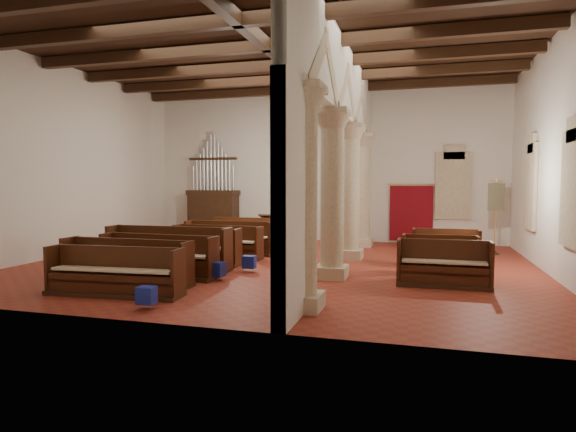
# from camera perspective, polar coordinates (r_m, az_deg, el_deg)

# --- Properties ---
(floor) EXTENTS (14.00, 14.00, 0.00)m
(floor) POSITION_cam_1_polar(r_m,az_deg,el_deg) (13.72, -1.12, -5.76)
(floor) COLOR maroon
(floor) RESTS_ON ground
(ceiling) EXTENTS (14.00, 14.00, 0.00)m
(ceiling) POSITION_cam_1_polar(r_m,az_deg,el_deg) (14.01, -1.15, 19.21)
(ceiling) COLOR black
(ceiling) RESTS_ON wall_back
(wall_back) EXTENTS (14.00, 0.02, 6.00)m
(wall_back) POSITION_cam_1_polar(r_m,az_deg,el_deg) (19.35, 4.02, 5.99)
(wall_back) COLOR silver
(wall_back) RESTS_ON floor
(wall_front) EXTENTS (14.00, 0.02, 6.00)m
(wall_front) POSITION_cam_1_polar(r_m,az_deg,el_deg) (7.99, -13.80, 8.71)
(wall_front) COLOR silver
(wall_front) RESTS_ON floor
(wall_left) EXTENTS (0.02, 12.00, 6.00)m
(wall_left) POSITION_cam_1_polar(r_m,az_deg,el_deg) (16.93, -24.58, 5.92)
(wall_left) COLOR silver
(wall_left) RESTS_ON floor
(wall_right) EXTENTS (0.02, 12.00, 6.00)m
(wall_right) POSITION_cam_1_polar(r_m,az_deg,el_deg) (13.33, 29.27, 6.39)
(wall_right) COLOR silver
(wall_right) RESTS_ON floor
(ceiling_beams) EXTENTS (13.80, 11.80, 0.30)m
(ceiling_beams) POSITION_cam_1_polar(r_m,az_deg,el_deg) (13.96, -1.15, 18.49)
(ceiling_beams) COLOR #372211
(ceiling_beams) RESTS_ON wall_back
(arcade) EXTENTS (0.90, 11.90, 6.00)m
(arcade) POSITION_cam_1_polar(r_m,az_deg,el_deg) (13.17, 6.48, 9.36)
(arcade) COLOR beige
(arcade) RESTS_ON floor
(window_right_a) EXTENTS (0.03, 1.00, 2.20)m
(window_right_a) POSITION_cam_1_polar(r_m,az_deg,el_deg) (11.85, 30.74, 2.82)
(window_right_a) COLOR #35775F
(window_right_a) RESTS_ON wall_right
(window_right_b) EXTENTS (0.03, 1.00, 2.20)m
(window_right_b) POSITION_cam_1_polar(r_m,az_deg,el_deg) (15.75, 26.96, 3.11)
(window_right_b) COLOR #35775F
(window_right_b) RESTS_ON wall_right
(window_back) EXTENTS (1.00, 0.03, 2.20)m
(window_back) POSITION_cam_1_polar(r_m,az_deg,el_deg) (18.96, 19.00, 3.41)
(window_back) COLOR #35775F
(window_back) RESTS_ON wall_back
(pipe_organ) EXTENTS (2.10, 0.85, 4.40)m
(pipe_organ) POSITION_cam_1_polar(r_m,az_deg,el_deg) (20.29, -8.84, 1.26)
(pipe_organ) COLOR #372211
(pipe_organ) RESTS_ON floor
(lectern) EXTENTS (0.50, 0.52, 1.13)m
(lectern) POSITION_cam_1_polar(r_m,az_deg,el_deg) (18.42, -2.59, -1.79)
(lectern) COLOR #321E10
(lectern) RESTS_ON floor
(dossal_curtain) EXTENTS (1.80, 0.07, 2.17)m
(dossal_curtain) POSITION_cam_1_polar(r_m,az_deg,el_deg) (18.90, 14.40, 0.36)
(dossal_curtain) COLOR maroon
(dossal_curtain) RESTS_ON floor
(processional_banner) EXTENTS (0.53, 0.68, 2.48)m
(processional_banner) POSITION_cam_1_polar(r_m,az_deg,el_deg) (16.93, 23.33, -1.46)
(processional_banner) COLOR #372211
(processional_banner) RESTS_ON floor
(hymnal_box_a) EXTENTS (0.33, 0.27, 0.32)m
(hymnal_box_a) POSITION_cam_1_polar(r_m,az_deg,el_deg) (9.32, -16.42, -8.99)
(hymnal_box_a) COLOR navy
(hymnal_box_a) RESTS_ON floor
(hymnal_box_b) EXTENTS (0.38, 0.33, 0.34)m
(hymnal_box_b) POSITION_cam_1_polar(r_m,az_deg,el_deg) (11.63, -8.39, -6.24)
(hymnal_box_b) COLOR navy
(hymnal_box_b) RESTS_ON floor
(hymnal_box_c) EXTENTS (0.33, 0.27, 0.32)m
(hymnal_box_c) POSITION_cam_1_polar(r_m,az_deg,el_deg) (12.60, -4.61, -5.44)
(hymnal_box_c) COLOR #151C96
(hymnal_box_c) RESTS_ON floor
(tube_heater_a) EXTENTS (1.00, 0.16, 0.10)m
(tube_heater_a) POSITION_cam_1_polar(r_m,az_deg,el_deg) (10.60, -18.56, -8.01)
(tube_heater_a) COLOR silver
(tube_heater_a) RESTS_ON floor
(tube_heater_b) EXTENTS (0.99, 0.32, 0.10)m
(tube_heater_b) POSITION_cam_1_polar(r_m,az_deg,el_deg) (12.12, -19.61, -6.54)
(tube_heater_b) COLOR white
(tube_heater_b) RESTS_ON floor
(nave_pew_0) EXTENTS (2.93, 0.86, 1.00)m
(nave_pew_0) POSITION_cam_1_polar(r_m,az_deg,el_deg) (10.61, -19.86, -7.09)
(nave_pew_0) COLOR #372211
(nave_pew_0) RESTS_ON floor
(nave_pew_1) EXTENTS (3.19, 0.75, 1.04)m
(nave_pew_1) POSITION_cam_1_polar(r_m,az_deg,el_deg) (11.62, -18.65, -6.05)
(nave_pew_1) COLOR #372211
(nave_pew_1) RESTS_ON floor
(nave_pew_2) EXTENTS (3.09, 0.84, 1.04)m
(nave_pew_2) POSITION_cam_1_polar(r_m,az_deg,el_deg) (12.34, -15.11, -5.39)
(nave_pew_2) COLOR #372211
(nave_pew_2) RESTS_ON floor
(nave_pew_3) EXTENTS (3.43, 0.84, 1.15)m
(nave_pew_3) POSITION_cam_1_polar(r_m,az_deg,el_deg) (13.25, -13.99, -4.57)
(nave_pew_3) COLOR #372211
(nave_pew_3) RESTS_ON floor
(nave_pew_4) EXTENTS (2.64, 0.77, 1.04)m
(nave_pew_4) POSITION_cam_1_polar(r_m,az_deg,el_deg) (13.92, -10.95, -4.25)
(nave_pew_4) COLOR #372211
(nave_pew_4) RESTS_ON floor
(nave_pew_5) EXTENTS (2.88, 0.83, 1.00)m
(nave_pew_5) POSITION_cam_1_polar(r_m,az_deg,el_deg) (14.99, -8.37, -3.69)
(nave_pew_5) COLOR #372211
(nave_pew_5) RESTS_ON floor
(nave_pew_6) EXTENTS (2.91, 0.90, 1.08)m
(nave_pew_6) POSITION_cam_1_polar(r_m,az_deg,el_deg) (15.68, -6.98, -3.25)
(nave_pew_6) COLOR #372211
(nave_pew_6) RESTS_ON floor
(nave_pew_7) EXTENTS (2.46, 0.65, 0.97)m
(nave_pew_7) POSITION_cam_1_polar(r_m,az_deg,el_deg) (16.58, -6.21, -2.97)
(nave_pew_7) COLOR #372211
(nave_pew_7) RESTS_ON floor
(nave_pew_8) EXTENTS (2.74, 0.71, 1.04)m
(nave_pew_8) POSITION_cam_1_polar(r_m,az_deg,el_deg) (17.56, -4.45, -2.49)
(nave_pew_8) COLOR #372211
(nave_pew_8) RESTS_ON floor
(aisle_pew_0) EXTENTS (2.03, 0.70, 1.04)m
(aisle_pew_0) POSITION_cam_1_polar(r_m,az_deg,el_deg) (11.37, 17.95, -6.21)
(aisle_pew_0) COLOR #372211
(aisle_pew_0) RESTS_ON floor
(aisle_pew_1) EXTENTS (1.79, 0.67, 0.95)m
(aisle_pew_1) POSITION_cam_1_polar(r_m,az_deg,el_deg) (11.91, 18.18, -5.91)
(aisle_pew_1) COLOR #372211
(aisle_pew_1) RESTS_ON floor
(aisle_pew_2) EXTENTS (1.85, 0.69, 1.00)m
(aisle_pew_2) POSITION_cam_1_polar(r_m,az_deg,el_deg) (12.76, 17.52, -5.15)
(aisle_pew_2) COLOR #372211
(aisle_pew_2) RESTS_ON floor
(aisle_pew_3) EXTENTS (1.77, 0.71, 1.05)m
(aisle_pew_3) POSITION_cam_1_polar(r_m,az_deg,el_deg) (13.85, 18.16, -4.37)
(aisle_pew_3) COLOR #372211
(aisle_pew_3) RESTS_ON floor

